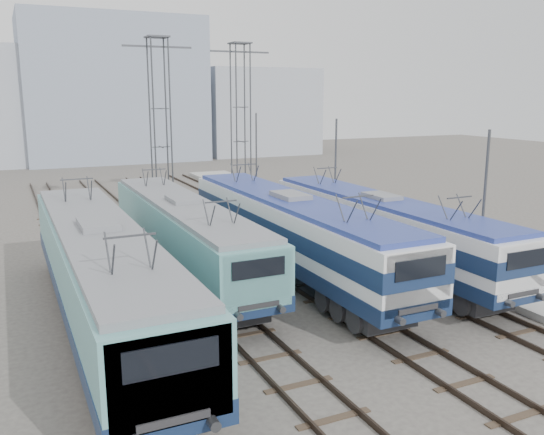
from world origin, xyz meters
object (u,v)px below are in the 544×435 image
(catenary_tower_west, at_px, (160,122))
(mast_front, at_px, (483,213))
(locomotive_center_left, at_px, (185,232))
(mast_rear, at_px, (256,158))
(locomotive_far_right, at_px, (383,226))
(locomotive_far_left, at_px, (102,270))
(mast_mid, at_px, (335,177))
(locomotive_center_right, at_px, (292,228))
(catenary_tower_east, at_px, (241,119))

(catenary_tower_west, relative_size, mast_front, 1.71)
(locomotive_center_left, height_order, mast_rear, mast_rear)
(locomotive_far_right, bearing_deg, mast_rear, 84.58)
(locomotive_far_left, relative_size, mast_mid, 2.70)
(locomotive_far_right, distance_m, mast_front, 5.03)
(locomotive_center_right, distance_m, mast_rear, 19.79)
(locomotive_far_left, height_order, mast_mid, mast_mid)
(locomotive_far_right, xyz_separation_m, mast_mid, (1.85, 7.51, 1.29))
(catenary_tower_west, height_order, catenary_tower_east, same)
(mast_front, xyz_separation_m, mast_rear, (0.00, 24.00, 0.00))
(locomotive_center_right, xyz_separation_m, mast_rear, (6.35, 18.71, 1.15))
(locomotive_center_left, distance_m, locomotive_center_right, 4.98)
(locomotive_center_right, distance_m, catenary_tower_west, 15.49)
(locomotive_center_left, relative_size, mast_mid, 2.49)
(locomotive_far_left, distance_m, locomotive_center_left, 6.76)
(catenary_tower_east, bearing_deg, catenary_tower_west, -162.90)
(locomotive_far_left, relative_size, locomotive_center_right, 1.02)
(locomotive_center_left, distance_m, mast_front, 13.21)
(locomotive_center_left, height_order, locomotive_far_right, locomotive_center_left)
(locomotive_far_right, distance_m, mast_rear, 19.64)
(catenary_tower_east, relative_size, mast_mid, 1.71)
(catenary_tower_west, relative_size, mast_rear, 1.71)
(locomotive_far_left, bearing_deg, locomotive_far_right, 8.88)
(locomotive_center_right, height_order, locomotive_far_right, locomotive_center_right)
(locomotive_far_right, bearing_deg, locomotive_far_left, -171.12)
(locomotive_center_right, relative_size, mast_mid, 2.64)
(locomotive_center_right, relative_size, catenary_tower_east, 1.54)
(mast_rear, bearing_deg, mast_mid, -90.00)
(catenary_tower_west, height_order, mast_front, catenary_tower_west)
(locomotive_far_right, relative_size, catenary_tower_east, 1.44)
(catenary_tower_east, relative_size, mast_front, 1.71)
(mast_rear, bearing_deg, locomotive_far_left, -125.38)
(locomotive_center_left, distance_m, mast_mid, 11.85)
(catenary_tower_east, xyz_separation_m, mast_rear, (2.10, 2.00, -3.14))
(mast_front, bearing_deg, locomotive_far_right, 112.38)
(catenary_tower_west, height_order, mast_rear, catenary_tower_west)
(catenary_tower_west, bearing_deg, mast_front, -66.73)
(locomotive_far_right, bearing_deg, mast_front, -67.62)
(mast_front, relative_size, mast_rear, 1.00)
(locomotive_center_left, height_order, catenary_tower_east, catenary_tower_east)
(locomotive_center_left, xyz_separation_m, catenary_tower_east, (8.75, 14.58, 4.46))
(locomotive_center_right, height_order, mast_rear, mast_rear)
(locomotive_center_left, bearing_deg, mast_front, -34.37)
(catenary_tower_west, xyz_separation_m, mast_mid, (8.60, -8.00, -3.14))
(catenary_tower_west, distance_m, catenary_tower_east, 6.80)
(mast_rear, bearing_deg, catenary_tower_west, -155.06)
(locomotive_far_left, xyz_separation_m, catenary_tower_east, (13.25, 19.61, 4.30))
(locomotive_far_left, distance_m, mast_front, 15.58)
(catenary_tower_east, distance_m, mast_rear, 4.28)
(catenary_tower_west, bearing_deg, catenary_tower_east, 17.10)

